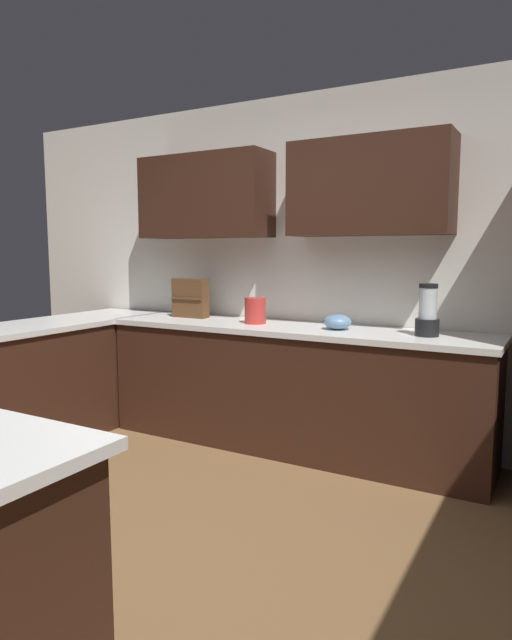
# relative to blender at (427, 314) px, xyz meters

# --- Properties ---
(ground_plane) EXTENTS (14.00, 14.00, 0.00)m
(ground_plane) POSITION_rel_blender_xyz_m (0.85, 1.72, -1.04)
(ground_plane) COLOR brown
(wall_back) EXTENTS (6.00, 0.44, 2.60)m
(wall_back) POSITION_rel_blender_xyz_m (0.92, -0.33, 0.39)
(wall_back) COLOR white
(wall_back) RESTS_ON ground
(lower_cabinets_back) EXTENTS (2.80, 0.60, 0.86)m
(lower_cabinets_back) POSITION_rel_blender_xyz_m (0.95, 0.00, -0.61)
(lower_cabinets_back) COLOR #381E14
(lower_cabinets_back) RESTS_ON ground
(countertop_back) EXTENTS (2.84, 0.64, 0.04)m
(countertop_back) POSITION_rel_blender_xyz_m (0.95, 0.00, -0.16)
(countertop_back) COLOR silver
(countertop_back) RESTS_ON lower_cabinets_back
(blender) EXTENTS (0.15, 0.15, 0.33)m
(blender) POSITION_rel_blender_xyz_m (0.00, 0.00, 0.00)
(blender) COLOR black
(blender) RESTS_ON countertop_back
(mixing_bowl) EXTENTS (0.19, 0.19, 0.10)m
(mixing_bowl) POSITION_rel_blender_xyz_m (0.60, 0.00, -0.09)
(mixing_bowl) COLOR #668CB2
(mixing_bowl) RESTS_ON countertop_back
(spice_rack) EXTENTS (0.30, 0.11, 0.32)m
(spice_rack) POSITION_rel_blender_xyz_m (1.90, -0.08, 0.02)
(spice_rack) COLOR brown
(spice_rack) RESTS_ON countertop_back
(kettle) EXTENTS (0.16, 0.16, 0.19)m
(kettle) POSITION_rel_blender_xyz_m (1.25, 0.00, -0.05)
(kettle) COLOR red
(kettle) RESTS_ON countertop_back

